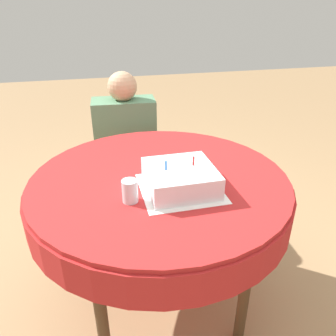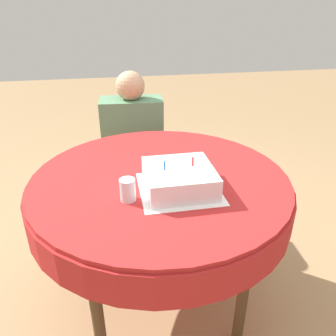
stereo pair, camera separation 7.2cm
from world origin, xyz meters
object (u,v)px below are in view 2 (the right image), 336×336
Objects in this scene: chair at (134,155)px; drinking_glass at (128,190)px; birthday_cake at (179,178)px; person at (133,137)px.

drinking_glass is at bearing -91.31° from chair.
birthday_cake is (0.10, -1.04, 0.36)m from chair.
drinking_glass is (-0.21, -0.05, -0.00)m from birthday_cake.
person reaches higher than chair.
person is 11.96× the size of drinking_glass.
birthday_cake is at bearing -78.87° from person.
chair is 3.16× the size of birthday_cake.
person is at bearing -90.00° from chair.
birthday_cake is at bearing 12.20° from drinking_glass.
person is 3.96× the size of birthday_cake.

